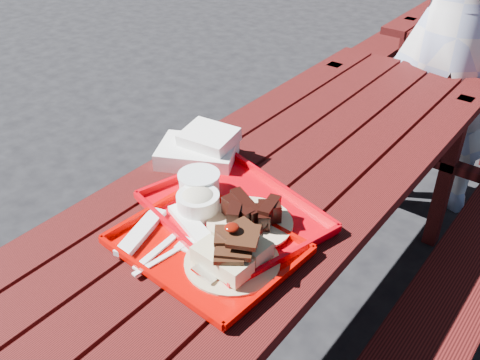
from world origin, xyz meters
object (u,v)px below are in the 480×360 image
(near_tray, at_px, (212,236))
(far_tray, at_px, (229,209))
(person, at_px, (458,29))
(picnic_table_near, at_px, (267,225))

(near_tray, relative_size, far_tray, 0.85)
(near_tray, xyz_separation_m, person, (0.05, 1.66, 0.13))
(near_tray, distance_m, far_tray, 0.14)
(picnic_table_near, relative_size, person, 1.32)
(far_tray, distance_m, person, 1.54)
(near_tray, height_order, person, person)
(picnic_table_near, distance_m, person, 1.35)
(person, bearing_deg, far_tray, 70.64)
(picnic_table_near, xyz_separation_m, person, (0.12, 1.30, 0.35))
(near_tray, bearing_deg, far_tray, 108.81)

